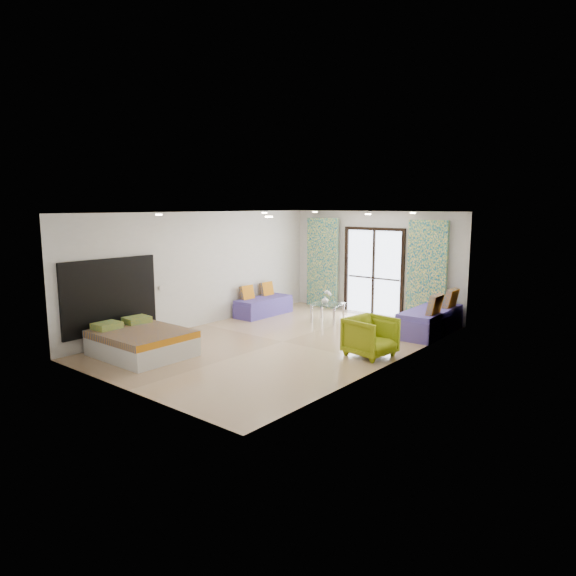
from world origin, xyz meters
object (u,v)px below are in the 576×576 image
Objects in this scene: daybed_right at (431,320)px; coffee_table at (328,305)px; bed at (141,342)px; daybed_left at (263,305)px; armchair at (371,335)px.

daybed_right is 2.52× the size of coffee_table.
bed is 1.07× the size of daybed_left.
daybed_right is (3.59, 5.10, 0.05)m from bed.
armchair is (4.07, -1.46, 0.16)m from daybed_left.
daybed_right is 2.37m from armchair.
daybed_right is 2.53m from coffee_table.
coffee_table is at bearing -170.88° from daybed_right.
bed is 0.87× the size of daybed_right.
daybed_right reaches higher than bed.
daybed_left is 1.81m from coffee_table.
daybed_right reaches higher than daybed_left.
bed is at bearing -81.62° from daybed_left.
daybed_left is 2.05× the size of coffee_table.
daybed_left is at bearing -166.13° from coffee_table.
daybed_right is 2.44× the size of armchair.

